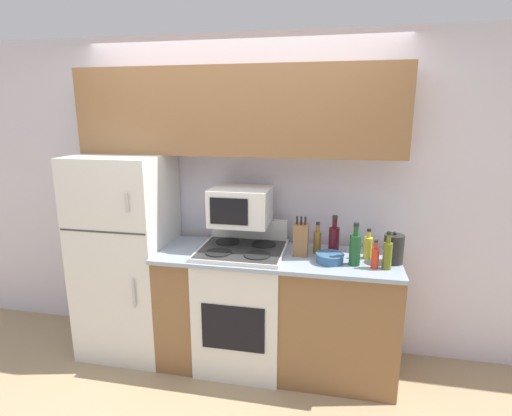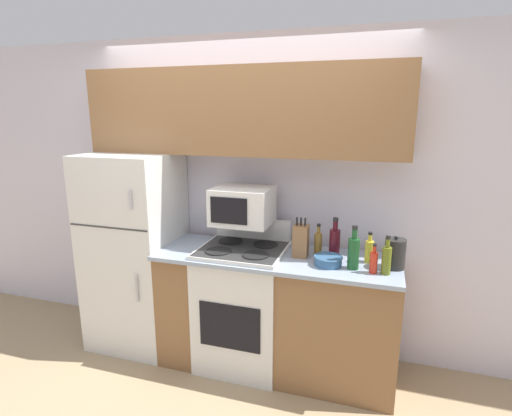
% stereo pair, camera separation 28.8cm
% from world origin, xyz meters
% --- Properties ---
extents(ground_plane, '(12.00, 12.00, 0.00)m').
position_xyz_m(ground_plane, '(0.00, 0.00, 0.00)').
color(ground_plane, tan).
extents(wall_back, '(8.00, 0.05, 2.55)m').
position_xyz_m(wall_back, '(0.00, 0.67, 1.27)').
color(wall_back, silver).
rests_on(wall_back, ground_plane).
extents(lower_cabinets, '(1.77, 0.62, 0.93)m').
position_xyz_m(lower_cabinets, '(0.35, 0.29, 0.47)').
color(lower_cabinets, brown).
rests_on(lower_cabinets, ground_plane).
extents(refrigerator, '(0.70, 0.66, 1.64)m').
position_xyz_m(refrigerator, '(-0.89, 0.32, 0.82)').
color(refrigerator, silver).
rests_on(refrigerator, ground_plane).
extents(upper_cabinets, '(2.47, 0.31, 0.65)m').
position_xyz_m(upper_cabinets, '(0.00, 0.49, 1.96)').
color(upper_cabinets, brown).
rests_on(upper_cabinets, refrigerator).
extents(stove, '(0.64, 0.60, 1.12)m').
position_xyz_m(stove, '(0.09, 0.28, 0.50)').
color(stove, silver).
rests_on(stove, ground_plane).
extents(microwave, '(0.44, 0.37, 0.28)m').
position_xyz_m(microwave, '(0.06, 0.37, 1.26)').
color(microwave, silver).
rests_on(microwave, stove).
extents(knife_block, '(0.11, 0.10, 0.30)m').
position_xyz_m(knife_block, '(0.53, 0.30, 1.05)').
color(knife_block, brown).
rests_on(knife_block, lower_cabinets).
extents(bowl, '(0.20, 0.20, 0.07)m').
position_xyz_m(bowl, '(0.74, 0.19, 0.97)').
color(bowl, '#335B84').
rests_on(bowl, lower_cabinets).
extents(bottle_olive_oil, '(0.06, 0.06, 0.26)m').
position_xyz_m(bottle_olive_oil, '(1.12, 0.15, 1.03)').
color(bottle_olive_oil, '#5B6619').
rests_on(bottle_olive_oil, lower_cabinets).
extents(bottle_wine_green, '(0.08, 0.08, 0.30)m').
position_xyz_m(bottle_wine_green, '(0.91, 0.18, 1.05)').
color(bottle_wine_green, '#194C23').
rests_on(bottle_wine_green, lower_cabinets).
extents(bottle_vinegar, '(0.06, 0.06, 0.24)m').
position_xyz_m(bottle_vinegar, '(0.64, 0.36, 1.02)').
color(bottle_vinegar, olive).
rests_on(bottle_vinegar, lower_cabinets).
extents(bottle_wine_red, '(0.08, 0.08, 0.30)m').
position_xyz_m(bottle_wine_red, '(0.76, 0.34, 1.05)').
color(bottle_wine_red, '#470F19').
rests_on(bottle_wine_red, lower_cabinets).
extents(bottle_hot_sauce, '(0.05, 0.05, 0.20)m').
position_xyz_m(bottle_hot_sauce, '(1.04, 0.14, 1.01)').
color(bottle_hot_sauce, red).
rests_on(bottle_hot_sauce, lower_cabinets).
extents(bottle_cooking_spray, '(0.06, 0.06, 0.22)m').
position_xyz_m(bottle_cooking_spray, '(1.00, 0.33, 1.02)').
color(bottle_cooking_spray, gold).
rests_on(bottle_cooking_spray, lower_cabinets).
extents(kettle, '(0.14, 0.14, 0.23)m').
position_xyz_m(kettle, '(1.17, 0.27, 1.03)').
color(kettle, black).
rests_on(kettle, lower_cabinets).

